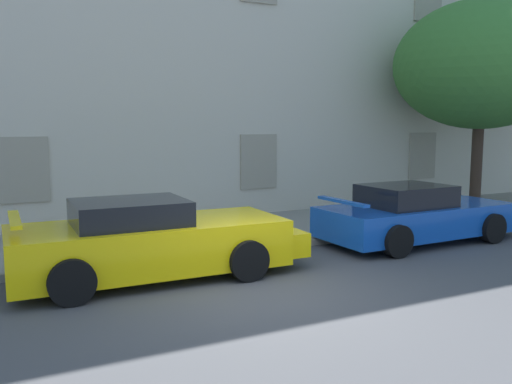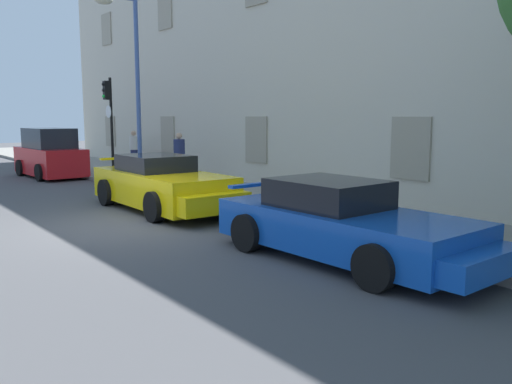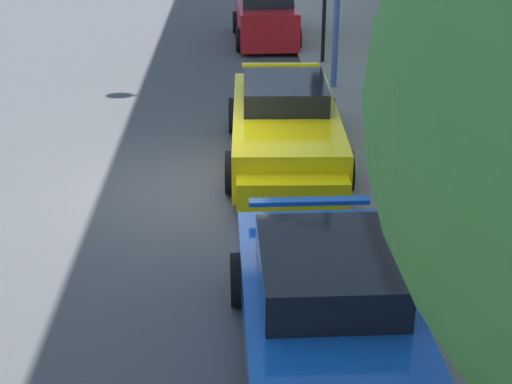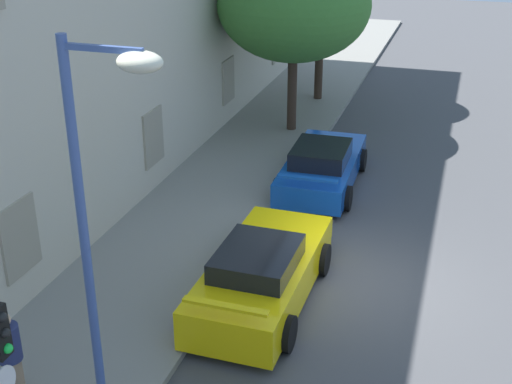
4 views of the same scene
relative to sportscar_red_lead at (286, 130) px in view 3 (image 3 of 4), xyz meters
The scene contains 7 objects.
ground_plane 2.08m from the sportscar_red_lead, 55.40° to the right, with size 80.00×80.00×0.00m, color #444447.
sidewalk 2.88m from the sportscar_red_lead, 66.48° to the left, with size 60.00×3.58×0.14m, color gray.
sportscar_red_lead is the anchor object (origin of this frame).
sportscar_yellow_flank 6.09m from the sportscar_red_lead, ahead, with size 4.95×2.15×1.30m.
hatchback_parked 9.34m from the sportscar_red_lead, behind, with size 3.94×1.90×1.90m.
pedestrian_admiring 5.26m from the sportscar_red_lead, 146.38° to the left, with size 0.55×0.55×1.65m.
pedestrian_strolling 10.36m from the sportscar_red_lead, 159.23° to the left, with size 0.43×0.43×1.60m.
Camera 3 is at (11.49, 0.79, 5.20)m, focal length 53.28 mm.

